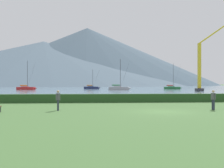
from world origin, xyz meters
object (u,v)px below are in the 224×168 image
sailboat_slip_4 (119,88)px  person_seated_viewer (213,98)px  sailboat_slip_7 (92,88)px  person_standing_walker (58,99)px  sailboat_slip_1 (26,88)px  sailboat_slip_3 (172,88)px  dock_crane (201,69)px

sailboat_slip_4 → person_seated_viewer: bearing=-79.8°
sailboat_slip_7 → person_standing_walker: sailboat_slip_7 is taller
sailboat_slip_7 → person_seated_viewer: 88.77m
sailboat_slip_4 → person_seated_viewer: size_ratio=6.29×
sailboat_slip_1 → person_standing_walker: sailboat_slip_1 is taller
person_seated_viewer → person_standing_walker: bearing=164.6°
sailboat_slip_1 → person_seated_viewer: sailboat_slip_1 is taller
sailboat_slip_4 → sailboat_slip_7: size_ratio=1.34×
sailboat_slip_7 → sailboat_slip_1: bearing=-136.9°
sailboat_slip_3 → person_standing_walker: 86.84m
person_seated_viewer → person_standing_walker: (-12.84, 0.29, 0.00)m
sailboat_slip_1 → person_seated_viewer: 81.40m
sailboat_slip_3 → sailboat_slip_4: sailboat_slip_4 is taller
person_seated_viewer → person_standing_walker: same height
sailboat_slip_1 → person_seated_viewer: bearing=-57.0°
sailboat_slip_7 → dock_crane: 45.83m
sailboat_slip_3 → person_standing_walker: size_ratio=5.96×
sailboat_slip_7 → person_standing_walker: size_ratio=4.68×
sailboat_slip_3 → person_standing_walker: bearing=-105.9°
sailboat_slip_7 → sailboat_slip_3: bearing=-2.3°
sailboat_slip_3 → sailboat_slip_7: size_ratio=1.27×
sailboat_slip_1 → sailboat_slip_3: size_ratio=1.02×
person_standing_walker → dock_crane: size_ratio=0.09×
person_standing_walker → person_seated_viewer: bearing=-13.2°
person_seated_viewer → dock_crane: dock_crane is taller
sailboat_slip_7 → dock_crane: size_ratio=0.40×
person_seated_viewer → person_standing_walker: size_ratio=1.00×
person_seated_viewer → sailboat_slip_7: bearing=82.2°
person_seated_viewer → sailboat_slip_1: bearing=99.3°
sailboat_slip_3 → sailboat_slip_7: 31.53m
sailboat_slip_1 → sailboat_slip_3: bearing=15.6°
sailboat_slip_3 → person_standing_walker: (-33.59, -80.08, 0.40)m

